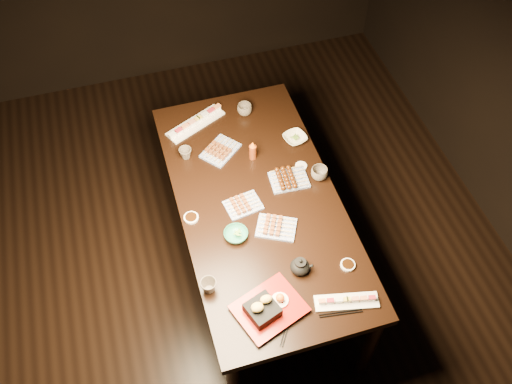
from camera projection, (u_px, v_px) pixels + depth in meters
ground at (227, 324)px, 3.59m from camera, size 5.00×5.00×0.00m
dining_table at (258, 237)px, 3.54m from camera, size 0.97×1.84×0.75m
sushi_platter_near at (347, 300)px, 2.84m from camera, size 0.33×0.16×0.04m
sushi_platter_far at (195, 122)px, 3.59m from camera, size 0.41×0.27×0.05m
yakitori_plate_center at (243, 203)px, 3.20m from camera, size 0.22×0.17×0.05m
yakitori_plate_right at (276, 226)px, 3.11m from camera, size 0.26×0.23×0.05m
yakitori_plate_left at (220, 148)px, 3.45m from camera, size 0.28×0.27×0.06m
tsukune_plate at (289, 178)px, 3.31m from camera, size 0.23×0.17×0.06m
edamame_bowl_green at (236, 235)px, 3.08m from camera, size 0.17×0.17×0.04m
edamame_bowl_cream at (295, 138)px, 3.52m from camera, size 0.17×0.17×0.03m
tempura_tray at (270, 305)px, 2.78m from camera, size 0.39×0.36×0.12m
teacup_near_left at (209, 286)px, 2.86m from camera, size 0.10×0.10×0.08m
teacup_mid_right at (319, 173)px, 3.32m from camera, size 0.10×0.10×0.08m
teacup_far_left at (185, 153)px, 3.42m from camera, size 0.08×0.08×0.07m
teacup_far_right at (245, 109)px, 3.64m from camera, size 0.11×0.11×0.07m
teapot at (300, 265)px, 2.92m from camera, size 0.15×0.15×0.10m
condiment_bottle at (253, 150)px, 3.39m from camera, size 0.06×0.06×0.14m
sauce_dish_west at (191, 218)px, 3.16m from camera, size 0.10×0.10×0.01m
sauce_dish_east at (301, 166)px, 3.39m from camera, size 0.08×0.08×0.01m
sauce_dish_se at (348, 265)px, 2.98m from camera, size 0.09×0.09×0.01m
sauce_dish_nw at (188, 126)px, 3.59m from camera, size 0.09×0.09×0.01m
chopsticks_near at (287, 327)px, 2.77m from camera, size 0.13×0.18×0.01m
chopsticks_se at (341, 313)px, 2.81m from camera, size 0.22×0.05×0.01m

